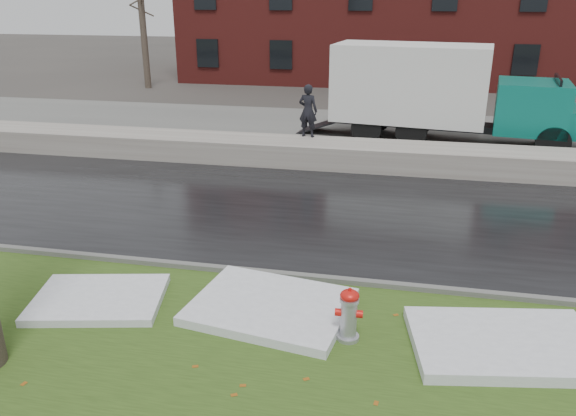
# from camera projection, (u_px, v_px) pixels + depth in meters

# --- Properties ---
(ground) EXTENTS (120.00, 120.00, 0.00)m
(ground) POSITION_uv_depth(u_px,v_px,m) (251.00, 303.00, 9.91)
(ground) COLOR #47423D
(ground) RESTS_ON ground
(verge) EXTENTS (60.00, 4.50, 0.04)m
(verge) POSITION_uv_depth(u_px,v_px,m) (230.00, 343.00, 8.76)
(verge) COLOR #2D4617
(verge) RESTS_ON ground
(road) EXTENTS (60.00, 7.00, 0.03)m
(road) POSITION_uv_depth(u_px,v_px,m) (298.00, 211.00, 14.02)
(road) COLOR black
(road) RESTS_ON ground
(parking_lot) EXTENTS (60.00, 9.00, 0.03)m
(parking_lot) POSITION_uv_depth(u_px,v_px,m) (338.00, 133.00, 21.80)
(parking_lot) COLOR slate
(parking_lot) RESTS_ON ground
(curb) EXTENTS (60.00, 0.15, 0.14)m
(curb) POSITION_uv_depth(u_px,v_px,m) (264.00, 274.00, 10.80)
(curb) COLOR slate
(curb) RESTS_ON ground
(snowbank) EXTENTS (60.00, 1.60, 0.75)m
(snowbank) POSITION_uv_depth(u_px,v_px,m) (322.00, 153.00, 17.74)
(snowbank) COLOR #A6A198
(snowbank) RESTS_ON ground
(bg_tree_left) EXTENTS (1.40, 1.62, 6.50)m
(bg_tree_left) POSITION_uv_depth(u_px,v_px,m) (143.00, 27.00, 31.06)
(bg_tree_left) COLOR brown
(bg_tree_left) RESTS_ON ground
(bg_tree_center) EXTENTS (1.40, 1.62, 6.50)m
(bg_tree_center) POSITION_uv_depth(u_px,v_px,m) (265.00, 24.00, 33.61)
(bg_tree_center) COLOR brown
(bg_tree_center) RESTS_ON ground
(fire_hydrant) EXTENTS (0.44, 0.37, 0.90)m
(fire_hydrant) POSITION_uv_depth(u_px,v_px,m) (349.00, 312.00, 8.67)
(fire_hydrant) COLOR #A2A4AA
(fire_hydrant) RESTS_ON verge
(box_truck) EXTENTS (10.44, 3.52, 3.45)m
(box_truck) POSITION_uv_depth(u_px,v_px,m) (441.00, 92.00, 19.93)
(box_truck) COLOR black
(box_truck) RESTS_ON ground
(worker) EXTENTS (0.68, 0.50, 1.69)m
(worker) POSITION_uv_depth(u_px,v_px,m) (308.00, 111.00, 17.95)
(worker) COLOR black
(worker) RESTS_ON snowbank
(snow_patch_near) EXTENTS (2.89, 2.39, 0.16)m
(snow_patch_near) POSITION_uv_depth(u_px,v_px,m) (270.00, 307.00, 9.58)
(snow_patch_near) COLOR white
(snow_patch_near) RESTS_ON verge
(snow_patch_far) EXTENTS (2.49, 2.02, 0.14)m
(snow_patch_far) POSITION_uv_depth(u_px,v_px,m) (99.00, 299.00, 9.84)
(snow_patch_far) COLOR white
(snow_patch_far) RESTS_ON verge
(snow_patch_side) EXTENTS (3.06, 2.23, 0.18)m
(snow_patch_side) POSITION_uv_depth(u_px,v_px,m) (505.00, 344.00, 8.55)
(snow_patch_side) COLOR white
(snow_patch_side) RESTS_ON verge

